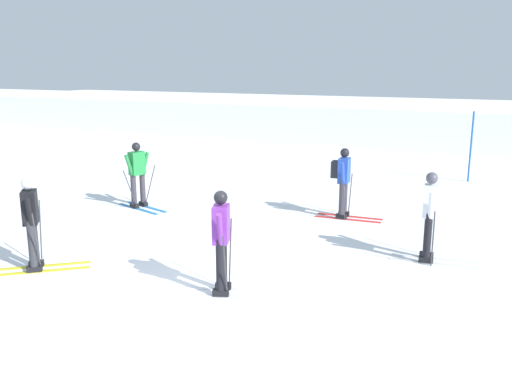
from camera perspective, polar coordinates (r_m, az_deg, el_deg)
The scene contains 8 objects.
ground_plane at distance 9.18m, azimuth -9.34°, elevation -10.16°, with size 120.00×120.00×0.00m, color white.
far_snow_ridge at distance 27.90m, azimuth 16.61°, elevation 6.93°, with size 80.00×8.24×1.79m, color white.
skier_black at distance 10.43m, azimuth -22.51°, elevation -2.84°, with size 1.44×1.34×1.71m.
skier_purple at distance 8.65m, azimuth -3.61°, elevation -4.99°, with size 1.62×0.96×1.71m.
skier_blue at distance 13.19m, azimuth 9.12°, elevation 1.33°, with size 1.63×1.00×1.71m.
skier_green at distance 14.34m, azimuth -12.34°, elevation 1.97°, with size 1.64×0.97×1.71m.
skier_white at distance 10.59m, azimuth 17.80°, elevation -2.23°, with size 1.64×1.00×1.71m.
trail_marker_pole at distance 18.52m, azimuth 21.66°, elevation 4.43°, with size 0.06×0.06×2.24m, color #1E56AD.
Camera 1 is at (5.11, -6.74, 3.59)m, focal length 38.06 mm.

